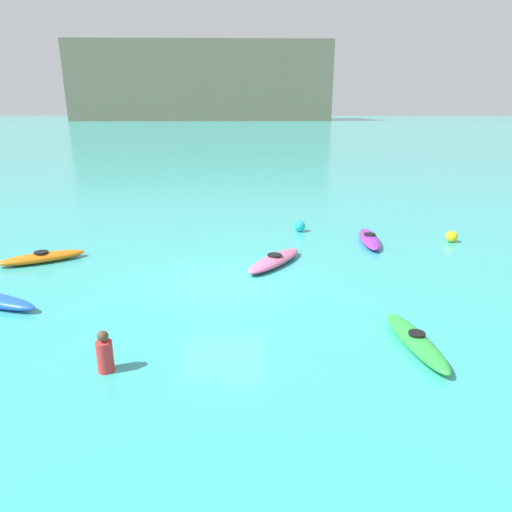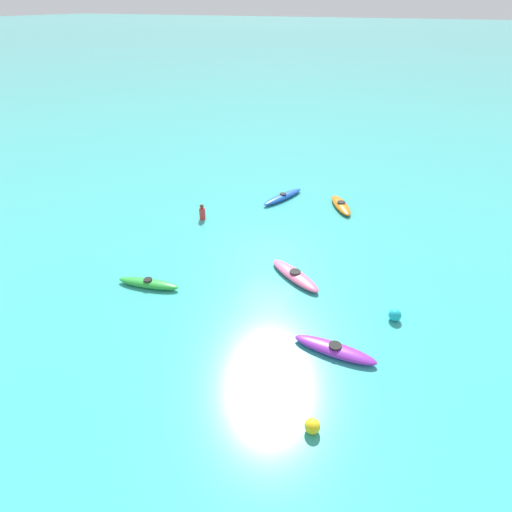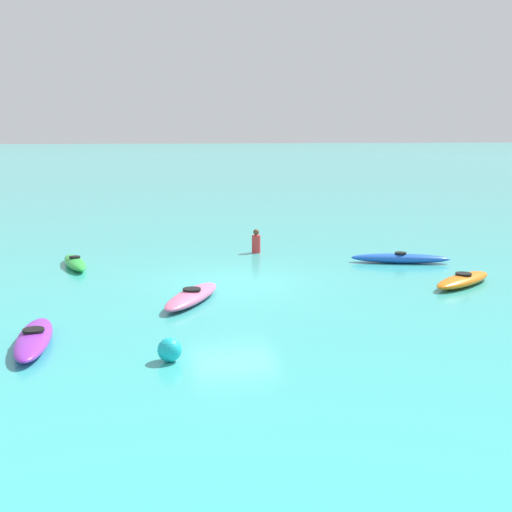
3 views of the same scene
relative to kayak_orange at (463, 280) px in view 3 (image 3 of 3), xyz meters
name	(u,v)px [view 3 (image 3 of 3)]	position (x,y,z in m)	size (l,w,h in m)	color
ground_plane	(234,283)	(6.38, -1.91, -0.16)	(600.00, 600.00, 0.00)	#38ADA8
kayak_orange	(463,280)	(0.00, 0.00, 0.00)	(2.72, 2.06, 0.37)	orange
kayak_purple	(34,339)	(11.58, 2.76, 0.00)	(0.81, 2.91, 0.37)	purple
kayak_blue	(400,258)	(0.25, -3.50, 0.00)	(3.33, 1.67, 0.37)	blue
kayak_green	(75,262)	(10.98, -5.39, 0.00)	(1.03, 2.74, 0.37)	green
kayak_pink	(192,296)	(7.90, 0.01, 0.00)	(2.17, 2.91, 0.37)	pink
buoy_cyan	(170,350)	(8.97, 4.35, 0.07)	(0.47, 0.47, 0.47)	#19B7C6
person_near_shore	(256,242)	(4.55, -6.56, 0.22)	(0.41, 0.41, 0.88)	red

